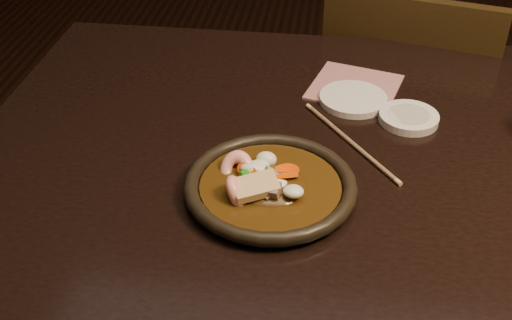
# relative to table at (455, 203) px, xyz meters

# --- Properties ---
(table) EXTENTS (1.60, 0.90, 0.75)m
(table) POSITION_rel_table_xyz_m (0.00, 0.00, 0.00)
(table) COLOR black
(table) RESTS_ON floor
(chair) EXTENTS (0.48, 0.48, 0.85)m
(chair) POSITION_rel_table_xyz_m (-0.03, 0.56, -0.21)
(chair) COLOR black
(chair) RESTS_ON floor
(plate) EXTENTS (0.26, 0.26, 0.03)m
(plate) POSITION_rel_table_xyz_m (-0.29, -0.11, 0.09)
(plate) COLOR black
(plate) RESTS_ON table
(stirfry) EXTENTS (0.14, 0.12, 0.05)m
(stirfry) POSITION_rel_table_xyz_m (-0.30, -0.11, 0.09)
(stirfry) COLOR #362109
(stirfry) RESTS_ON plate
(soy_dish) EXTENTS (0.10, 0.10, 0.01)m
(soy_dish) POSITION_rel_table_xyz_m (-0.08, 0.12, 0.08)
(soy_dish) COLOR silver
(soy_dish) RESTS_ON table
(saucer_left) EXTENTS (0.12, 0.12, 0.01)m
(saucer_left) POSITION_rel_table_xyz_m (-0.17, 0.17, 0.08)
(saucer_left) COLOR silver
(saucer_left) RESTS_ON table
(chopsticks) EXTENTS (0.16, 0.22, 0.01)m
(chopsticks) POSITION_rel_table_xyz_m (-0.18, 0.04, 0.08)
(chopsticks) COLOR tan
(chopsticks) RESTS_ON table
(napkin) EXTENTS (0.19, 0.19, 0.00)m
(napkin) POSITION_rel_table_xyz_m (-0.17, 0.23, 0.08)
(napkin) COLOR #995E61
(napkin) RESTS_ON table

